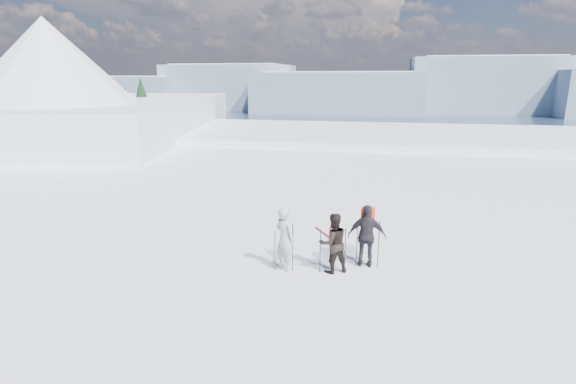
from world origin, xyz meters
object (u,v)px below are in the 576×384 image
Objects in this scene: skier_dark at (333,243)px; skier_pack at (367,236)px; skis_loose at (328,235)px; skier_grey at (285,239)px.

skier_dark is 1.04m from skier_pack.
skier_dark is at bearing -81.42° from skis_loose.
skis_loose is at bearing -60.23° from skier_pack.
skier_pack is 2.71m from skis_loose.
skier_pack is at bearing -59.81° from skis_loose.
skier_dark is 2.92m from skis_loose.
skier_pack is (0.87, 0.56, 0.06)m from skier_dark.
skis_loose is at bearing -70.01° from skier_grey.
skier_grey is 3.15m from skis_loose.
skier_grey is 1.08× the size of skier_dark.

